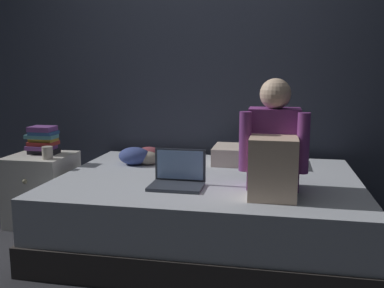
% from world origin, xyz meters
% --- Properties ---
extents(ground_plane, '(8.00, 8.00, 0.00)m').
position_xyz_m(ground_plane, '(0.00, 0.00, 0.00)').
color(ground_plane, '#2D2D33').
extents(wall_back, '(5.60, 0.10, 2.70)m').
position_xyz_m(wall_back, '(0.00, 1.20, 1.35)').
color(wall_back, '#383D4C').
rests_on(wall_back, ground_plane).
extents(bed, '(2.00, 1.50, 0.46)m').
position_xyz_m(bed, '(0.20, 0.30, 0.23)').
color(bed, '#332D2B').
rests_on(bed, ground_plane).
extents(nightstand, '(0.44, 0.46, 0.53)m').
position_xyz_m(nightstand, '(-1.10, 0.43, 0.27)').
color(nightstand, beige).
rests_on(nightstand, ground_plane).
extents(person_sitting, '(0.39, 0.44, 0.66)m').
position_xyz_m(person_sitting, '(0.63, 0.01, 0.71)').
color(person_sitting, '#75337A').
rests_on(person_sitting, bed).
extents(laptop, '(0.32, 0.23, 0.22)m').
position_xyz_m(laptop, '(0.06, 0.01, 0.52)').
color(laptop, '#333842').
rests_on(laptop, bed).
extents(pillow, '(0.56, 0.36, 0.13)m').
position_xyz_m(pillow, '(0.46, 0.75, 0.53)').
color(pillow, beige).
rests_on(pillow, bed).
extents(book_stack, '(0.22, 0.17, 0.21)m').
position_xyz_m(book_stack, '(-1.10, 0.47, 0.64)').
color(book_stack, black).
rests_on(book_stack, nightstand).
extents(mug, '(0.08, 0.08, 0.09)m').
position_xyz_m(mug, '(-0.97, 0.31, 0.58)').
color(mug, '#BCB2A3').
rests_on(mug, nightstand).
extents(clothes_pile, '(0.30, 0.31, 0.13)m').
position_xyz_m(clothes_pile, '(-0.36, 0.60, 0.52)').
color(clothes_pile, '#3D4C8E').
rests_on(clothes_pile, bed).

